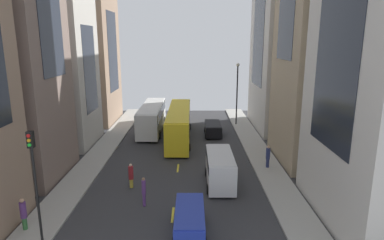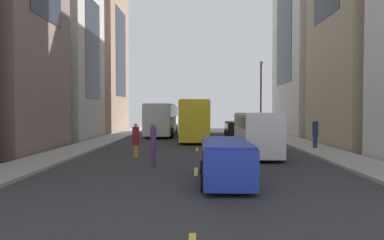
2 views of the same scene
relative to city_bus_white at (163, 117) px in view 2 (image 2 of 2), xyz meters
The scene contains 20 objects.
ground_plane 9.85m from the city_bus_white, 66.44° to the right, with size 42.99×42.99×0.00m, color #333335.
sidewalk_west 10.03m from the city_bus_white, 116.06° to the right, with size 2.63×44.00×0.15m, color #9E9B93.
sidewalk_east 15.06m from the city_bus_white, 36.30° to the right, with size 2.63×44.00×0.15m, color #9E9B93.
lane_stripe_1 21.88m from the city_bus_white, 79.81° to the right, with size 0.16×2.00×0.01m, color yellow.
lane_stripe_2 13.75m from the city_bus_white, 73.53° to the right, with size 0.16×2.00×0.01m, color yellow.
lane_stripe_3 6.36m from the city_bus_white, 50.30° to the right, with size 0.16×2.00×0.01m, color yellow.
lane_stripe_4 5.74m from the city_bus_white, 44.25° to the left, with size 0.16×2.00×0.01m, color yellow.
lane_stripe_5 12.91m from the city_bus_white, 72.40° to the left, with size 0.16×2.00×0.01m, color yellow.
building_west_2 12.26m from the city_bus_white, 147.80° to the right, with size 6.14×7.54×16.68m.
building_west_3 13.24m from the city_bus_white, 149.95° to the left, with size 6.89×9.37×19.64m.
building_east_2 21.14m from the city_bus_white, ahead, with size 9.35×11.80×25.32m.
city_bus_white is the anchor object (origin of this frame).
streetcar_yellow 5.19m from the city_bus_white, 45.65° to the right, with size 2.70×14.18×3.59m.
delivery_van_white 18.13m from the city_bus_white, 65.90° to the right, with size 2.25×5.58×2.58m.
car_blue_0 24.20m from the city_bus_white, 78.06° to the right, with size 1.92×4.59×1.60m.
car_black_1 8.09m from the city_bus_white, 15.48° to the right, with size 2.06×4.48×1.52m.
pedestrian_crossing_near 20.30m from the city_bus_white, 84.99° to the right, with size 0.29×0.29×2.15m.
pedestrian_walking_far 17.19m from the city_bus_white, 88.90° to the right, with size 0.39×0.39×2.00m.
pedestrian_crossing_mid 17.85m from the city_bus_white, 47.68° to the right, with size 0.38×0.38×2.06m.
streetlamp_near 12.00m from the city_bus_white, 14.38° to the left, with size 0.44×0.44×8.32m.
Camera 2 is at (0.15, -27.36, 2.79)m, focal length 31.05 mm.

